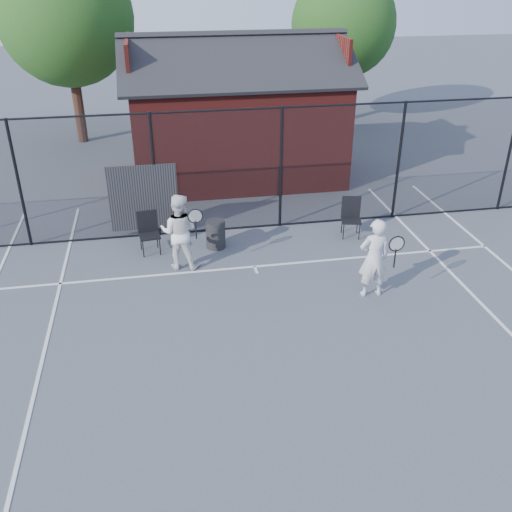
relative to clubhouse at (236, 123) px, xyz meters
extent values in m
plane|color=#4D5258|center=(-0.50, -9.00, -1.61)|extent=(80.00, 80.00, 0.00)
cube|color=silver|center=(-0.50, -6.00, -1.60)|extent=(11.00, 0.06, 0.01)
cube|color=silver|center=(-4.61, -11.00, -1.60)|extent=(0.06, 18.00, 0.01)
cube|color=silver|center=(-0.50, -6.15, -1.60)|extent=(0.06, 0.30, 0.01)
cylinder|color=black|center=(-5.50, -4.00, -0.11)|extent=(0.07, 0.07, 3.00)
cylinder|color=black|center=(-2.50, -4.00, -0.11)|extent=(0.07, 0.07, 3.00)
cylinder|color=black|center=(0.50, -4.00, -0.11)|extent=(0.07, 0.07, 3.00)
cylinder|color=black|center=(3.50, -4.00, -0.11)|extent=(0.07, 0.07, 3.00)
cylinder|color=black|center=(6.50, -4.00, -0.11)|extent=(0.07, 0.07, 3.00)
cylinder|color=black|center=(-0.50, -4.00, 1.36)|extent=(22.00, 0.04, 0.04)
cylinder|color=black|center=(-0.50, -4.00, -1.58)|extent=(22.00, 0.04, 0.04)
cube|color=black|center=(-0.50, -4.00, -0.11)|extent=(22.00, 3.00, 0.01)
cube|color=black|center=(-2.80, -4.02, -0.61)|extent=(1.60, 0.04, 1.60)
cube|color=maroon|center=(0.00, 0.00, -0.11)|extent=(6.00, 4.00, 3.00)
cube|color=black|center=(0.00, -1.00, 1.92)|extent=(6.50, 2.36, 1.32)
cube|color=black|center=(0.00, 1.00, 1.92)|extent=(6.50, 2.36, 1.32)
cube|color=maroon|center=(-2.95, 0.00, 1.92)|extent=(0.10, 2.80, 1.06)
cube|color=maroon|center=(2.95, 0.00, 1.92)|extent=(0.10, 2.80, 1.06)
cylinder|color=#341C14|center=(-5.00, 4.50, -0.35)|extent=(0.36, 0.36, 2.52)
sphere|color=#204E16|center=(-5.00, 4.50, 2.59)|extent=(4.48, 4.48, 4.48)
cylinder|color=#341C14|center=(5.00, 5.50, -0.49)|extent=(0.36, 0.36, 2.23)
sphere|color=#204E16|center=(5.00, 5.50, 2.11)|extent=(3.97, 3.97, 3.97)
imported|color=silver|center=(1.58, -7.55, -0.78)|extent=(0.61, 0.40, 1.65)
torus|color=black|center=(1.86, -7.88, -0.33)|extent=(0.32, 0.03, 0.32)
cylinder|color=black|center=(1.86, -7.88, -0.64)|extent=(0.03, 0.03, 0.40)
imported|color=white|center=(-2.08, -5.69, -0.77)|extent=(0.96, 0.83, 1.68)
torus|color=black|center=(-1.74, -6.02, -0.29)|extent=(0.33, 0.03, 0.33)
cylinder|color=black|center=(-1.74, -6.02, -0.60)|extent=(0.03, 0.03, 0.40)
cube|color=black|center=(-2.73, -4.90, -1.14)|extent=(0.51, 0.53, 0.94)
cube|color=black|center=(2.05, -4.90, -1.14)|extent=(0.54, 0.55, 0.94)
cylinder|color=#262626|center=(-1.22, -4.90, -1.28)|extent=(0.48, 0.48, 0.66)
camera|label=1|loc=(-2.43, -16.76, 4.45)|focal=40.00mm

